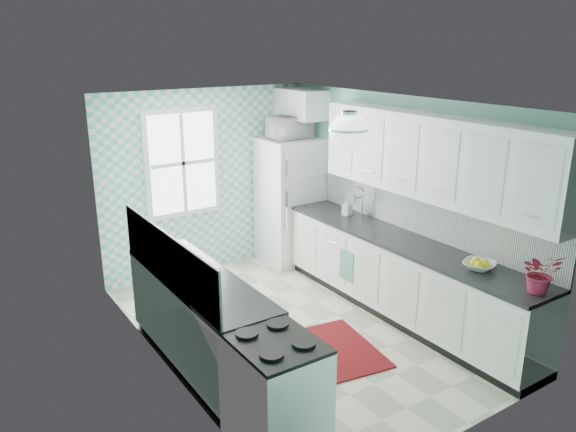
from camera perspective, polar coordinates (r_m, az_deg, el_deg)
floor at (r=6.43m, az=0.88°, el=-11.41°), size 3.00×4.40×0.02m
ceiling at (r=5.67m, az=1.00°, el=11.52°), size 3.00×4.40×0.02m
wall_back at (r=7.78m, az=-8.33°, el=3.54°), size 3.00×0.02×2.50m
wall_front at (r=4.42m, az=17.53°, el=-8.10°), size 3.00×0.02×2.50m
wall_left at (r=5.27m, az=-12.76°, el=-3.49°), size 0.02×4.40×2.50m
wall_right at (r=6.86m, az=11.39°, el=1.50°), size 0.02×4.40×2.50m
accent_wall at (r=7.76m, az=-8.26°, el=3.51°), size 3.00×0.01×2.50m
window at (r=7.53m, az=-10.67°, el=5.31°), size 1.04×0.05×1.44m
backsplash_right at (r=6.60m, az=13.66°, el=0.20°), size 0.02×3.60×0.51m
backsplash_left at (r=5.23m, az=-12.19°, el=-4.26°), size 0.02×2.15×0.51m
upper_cabinets_right at (r=6.19m, az=14.49°, el=5.76°), size 0.33×3.20×0.90m
upper_cabinet_fridge at (r=7.93m, az=1.24°, el=11.32°), size 0.40×0.74×0.40m
ceiling_light at (r=5.06m, az=6.18°, el=8.57°), size 0.34×0.34×0.35m
base_cabinets_right at (r=6.66m, az=11.49°, el=-6.34°), size 0.60×3.60×0.90m
countertop_right at (r=6.47m, az=11.64°, el=-2.56°), size 0.63×3.60×0.04m
base_cabinets_left at (r=5.64m, az=-8.95°, el=-10.74°), size 0.60×2.15×0.90m
countertop_left at (r=5.44m, az=-9.04°, el=-6.33°), size 0.63×2.15×0.04m
fridge at (r=8.06m, az=0.18°, el=1.60°), size 0.78×0.77×1.79m
stove at (r=4.58m, az=-1.30°, el=-17.36°), size 0.61×0.76×0.92m
sink at (r=7.12m, az=6.52°, el=-0.34°), size 0.47×0.40×0.53m
rug at (r=6.04m, az=4.96°, el=-13.34°), size 0.92×1.19×0.02m
dish_towel at (r=6.87m, az=5.98°, el=-5.03°), size 0.06×0.25×0.38m
fruit_bowl at (r=5.84m, az=18.85°, el=-4.77°), size 0.40×0.40×0.08m
potted_plant at (r=5.46m, az=24.28°, el=-5.30°), size 0.43×0.41×0.37m
soap_bottle at (r=7.23m, az=6.02°, el=0.93°), size 0.12×0.12×0.22m
microwave at (r=7.84m, az=0.18°, el=9.02°), size 0.58×0.40×0.32m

